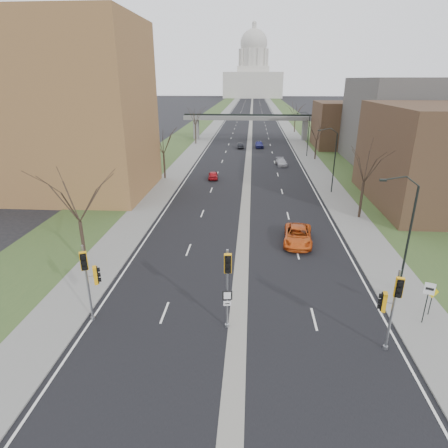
# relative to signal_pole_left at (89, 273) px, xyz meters

# --- Properties ---
(ground) EXTENTS (700.00, 700.00, 0.00)m
(ground) POSITION_rel_signal_pole_left_xyz_m (9.28, -0.82, -3.52)
(ground) COLOR black
(ground) RESTS_ON ground
(road_surface) EXTENTS (20.00, 600.00, 0.01)m
(road_surface) POSITION_rel_signal_pole_left_xyz_m (9.28, 149.18, -3.51)
(road_surface) COLOR black
(road_surface) RESTS_ON ground
(median_strip) EXTENTS (1.20, 600.00, 0.02)m
(median_strip) POSITION_rel_signal_pole_left_xyz_m (9.28, 149.18, -3.52)
(median_strip) COLOR gray
(median_strip) RESTS_ON ground
(sidewalk_right) EXTENTS (4.00, 600.00, 0.12)m
(sidewalk_right) POSITION_rel_signal_pole_left_xyz_m (21.28, 149.18, -3.46)
(sidewalk_right) COLOR gray
(sidewalk_right) RESTS_ON ground
(sidewalk_left) EXTENTS (4.00, 600.00, 0.12)m
(sidewalk_left) POSITION_rel_signal_pole_left_xyz_m (-2.72, 149.18, -3.46)
(sidewalk_left) COLOR gray
(sidewalk_left) RESTS_ON ground
(grass_verge_right) EXTENTS (8.00, 600.00, 0.10)m
(grass_verge_right) POSITION_rel_signal_pole_left_xyz_m (27.28, 149.18, -3.47)
(grass_verge_right) COLOR #2E4620
(grass_verge_right) RESTS_ON ground
(grass_verge_left) EXTENTS (8.00, 600.00, 0.10)m
(grass_verge_left) POSITION_rel_signal_pole_left_xyz_m (-8.72, 149.18, -3.47)
(grass_verge_left) COLOR #2E4620
(grass_verge_left) RESTS_ON ground
(apartment_building) EXTENTS (25.00, 16.00, 22.00)m
(apartment_building) POSITION_rel_signal_pole_left_xyz_m (-16.72, 29.18, 7.48)
(apartment_building) COLOR olive
(apartment_building) RESTS_ON ground
(commercial_block_near) EXTENTS (16.00, 20.00, 12.00)m
(commercial_block_near) POSITION_rel_signal_pole_left_xyz_m (33.28, 27.18, 2.48)
(commercial_block_near) COLOR brown
(commercial_block_near) RESTS_ON ground
(commercial_block_mid) EXTENTS (18.00, 22.00, 15.00)m
(commercial_block_mid) POSITION_rel_signal_pole_left_xyz_m (37.28, 51.18, 3.98)
(commercial_block_mid) COLOR #504E49
(commercial_block_mid) RESTS_ON ground
(commercial_block_far) EXTENTS (14.00, 14.00, 10.00)m
(commercial_block_far) POSITION_rel_signal_pole_left_xyz_m (31.28, 69.18, 1.48)
(commercial_block_far) COLOR brown
(commercial_block_far) RESTS_ON ground
(pedestrian_bridge) EXTENTS (34.00, 3.00, 6.45)m
(pedestrian_bridge) POSITION_rel_signal_pole_left_xyz_m (9.28, 79.18, 1.33)
(pedestrian_bridge) COLOR slate
(pedestrian_bridge) RESTS_ON ground
(capitol) EXTENTS (48.00, 42.00, 55.75)m
(capitol) POSITION_rel_signal_pole_left_xyz_m (9.28, 319.18, 15.08)
(capitol) COLOR #BCB8AC
(capitol) RESTS_ON ground
(streetlight_near) EXTENTS (2.61, 0.20, 8.70)m
(streetlight_near) POSITION_rel_signal_pole_left_xyz_m (20.26, 5.18, 3.44)
(streetlight_near) COLOR black
(streetlight_near) RESTS_ON sidewalk_right
(streetlight_mid) EXTENTS (2.61, 0.20, 8.70)m
(streetlight_mid) POSITION_rel_signal_pole_left_xyz_m (20.26, 31.18, 3.44)
(streetlight_mid) COLOR black
(streetlight_mid) RESTS_ON sidewalk_right
(streetlight_far) EXTENTS (2.61, 0.20, 8.70)m
(streetlight_far) POSITION_rel_signal_pole_left_xyz_m (20.26, 57.18, 3.44)
(streetlight_far) COLOR black
(streetlight_far) RESTS_ON sidewalk_right
(tree_left_a) EXTENTS (7.20, 7.20, 9.40)m
(tree_left_a) POSITION_rel_signal_pole_left_xyz_m (-3.72, 7.18, 3.12)
(tree_left_a) COLOR #382B21
(tree_left_a) RESTS_ON sidewalk_left
(tree_left_b) EXTENTS (6.75, 6.75, 8.81)m
(tree_left_b) POSITION_rel_signal_pole_left_xyz_m (-3.72, 37.18, 2.71)
(tree_left_b) COLOR #382B21
(tree_left_b) RESTS_ON sidewalk_left
(tree_left_c) EXTENTS (7.65, 7.65, 9.99)m
(tree_left_c) POSITION_rel_signal_pole_left_xyz_m (-3.72, 71.18, 3.53)
(tree_left_c) COLOR #382B21
(tree_left_c) RESTS_ON sidewalk_left
(tree_right_a) EXTENTS (7.20, 7.20, 9.40)m
(tree_right_a) POSITION_rel_signal_pole_left_xyz_m (22.28, 21.18, 3.12)
(tree_right_a) COLOR #382B21
(tree_right_a) RESTS_ON sidewalk_right
(tree_right_b) EXTENTS (6.30, 6.30, 8.22)m
(tree_right_b) POSITION_rel_signal_pole_left_xyz_m (22.28, 54.18, 2.30)
(tree_right_b) COLOR #382B21
(tree_right_b) RESTS_ON sidewalk_right
(tree_right_c) EXTENTS (7.65, 7.65, 9.99)m
(tree_right_c) POSITION_rel_signal_pole_left_xyz_m (22.28, 94.18, 3.53)
(tree_right_c) COLOR #382B21
(tree_right_c) RESTS_ON sidewalk_right
(signal_pole_left) EXTENTS (0.89, 1.24, 5.37)m
(signal_pole_left) POSITION_rel_signal_pole_left_xyz_m (0.00, 0.00, 0.00)
(signal_pole_left) COLOR gray
(signal_pole_left) RESTS_ON ground
(signal_pole_median) EXTENTS (0.63, 0.90, 5.43)m
(signal_pole_median) POSITION_rel_signal_pole_left_xyz_m (8.64, -0.33, 0.27)
(signal_pole_median) COLOR gray
(signal_pole_median) RESTS_ON ground
(signal_pole_right) EXTENTS (0.88, 1.09, 5.23)m
(signal_pole_right) POSITION_rel_signal_pole_left_xyz_m (17.78, -1.57, -0.09)
(signal_pole_right) COLOR gray
(signal_pole_right) RESTS_ON ground
(speed_limit_sign) EXTENTS (0.59, 0.27, 2.91)m
(speed_limit_sign) POSITION_rel_signal_pole_left_xyz_m (21.14, 1.20, -1.40)
(speed_limit_sign) COLOR black
(speed_limit_sign) RESTS_ON sidewalk_right
(warning_sign) EXTENTS (0.81, 0.24, 2.12)m
(warning_sign) POSITION_rel_signal_pole_left_xyz_m (21.91, 2.13, -2.02)
(warning_sign) COLOR black
(warning_sign) RESTS_ON sidewalk_right
(car_left_near) EXTENTS (1.77, 3.78, 1.25)m
(car_left_near) POSITION_rel_signal_pole_left_xyz_m (3.89, 37.68, -2.89)
(car_left_near) COLOR #AD131B
(car_left_near) RESTS_ON ground
(car_left_far) EXTENTS (1.49, 3.78, 1.23)m
(car_left_far) POSITION_rel_signal_pole_left_xyz_m (7.28, 66.16, -2.90)
(car_left_far) COLOR black
(car_left_far) RESTS_ON ground
(car_right_near) EXTENTS (3.19, 5.88, 1.56)m
(car_right_near) POSITION_rel_signal_pole_left_xyz_m (14.51, 13.54, -2.73)
(car_right_near) COLOR #CF5116
(car_right_near) RESTS_ON ground
(car_right_mid) EXTENTS (2.11, 4.38, 1.23)m
(car_right_mid) POSITION_rel_signal_pole_left_xyz_m (15.32, 48.27, -2.90)
(car_right_mid) COLOR #AEAEB6
(car_right_mid) RESTS_ON ground
(car_right_far) EXTENTS (2.08, 4.54, 1.51)m
(car_right_far) POSITION_rel_signal_pole_left_xyz_m (11.57, 67.23, -2.76)
(car_right_far) COLOR navy
(car_right_far) RESTS_ON ground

